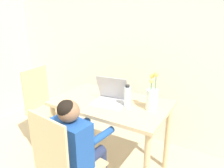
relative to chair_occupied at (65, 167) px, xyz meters
The scene contains 8 objects.
wall_back 1.64m from the chair_occupied, 82.41° to the left, with size 6.40×0.05×2.50m.
dining_table 0.70m from the chair_occupied, 90.08° to the left, with size 1.09×0.67×0.75m.
chair_occupied is the anchor object (origin of this frame).
chair_spare 1.15m from the chair_occupied, 143.47° to the left, with size 0.42×0.42×0.95m.
person_seated 0.19m from the chair_occupied, 82.64° to the left, with size 0.37×0.46×1.01m.
laptop 0.75m from the chair_occupied, 90.01° to the left, with size 0.34×0.30×0.25m.
flower_vase 0.90m from the chair_occupied, 61.44° to the left, with size 0.10×0.10×0.35m.
water_bottle 0.78m from the chair_occupied, 74.92° to the left, with size 0.06×0.06×0.21m.
Camera 1 is at (0.78, -0.18, 1.60)m, focal length 35.00 mm.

